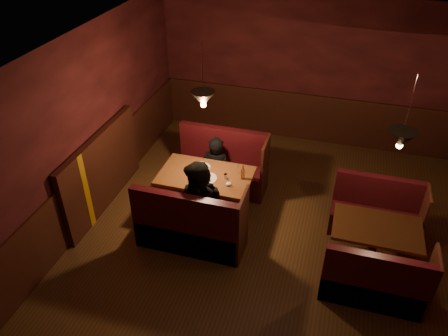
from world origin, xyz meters
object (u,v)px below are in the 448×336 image
(main_table, at_px, (207,184))
(second_bench_near, at_px, (374,285))
(diner_b, at_px, (199,196))
(second_table, at_px, (375,236))
(main_bench_far, at_px, (222,169))
(main_bench_near, at_px, (190,230))
(second_bench_far, at_px, (375,215))
(diner_a, at_px, (216,156))

(main_table, height_order, second_bench_near, main_table)
(second_bench_near, xyz_separation_m, diner_b, (-2.48, 0.44, 0.56))
(main_table, distance_m, second_table, 2.60)
(main_bench_far, distance_m, diner_b, 1.54)
(main_table, relative_size, diner_b, 0.84)
(main_bench_far, height_order, second_bench_near, main_bench_far)
(main_bench_near, relative_size, diner_b, 0.92)
(second_bench_far, relative_size, diner_b, 0.76)
(main_bench_far, relative_size, diner_b, 0.92)
(main_table, relative_size, second_bench_far, 1.10)
(second_table, xyz_separation_m, diner_a, (-2.60, 0.99, 0.22))
(main_bench_near, height_order, diner_b, diner_b)
(main_bench_far, xyz_separation_m, second_bench_near, (2.58, -1.89, -0.04))
(main_bench_far, distance_m, main_bench_near, 1.63)
(main_bench_near, height_order, diner_a, diner_a)
(diner_a, bearing_deg, main_bench_far, -105.72)
(diner_a, bearing_deg, main_bench_near, 91.73)
(main_bench_far, bearing_deg, diner_a, -105.30)
(second_bench_far, bearing_deg, diner_a, 173.88)
(main_bench_far, xyz_separation_m, diner_a, (-0.05, -0.20, 0.37))
(second_bench_far, height_order, second_bench_near, same)
(main_bench_far, relative_size, main_bench_near, 1.00)
(diner_b, bearing_deg, second_table, 29.90)
(main_table, xyz_separation_m, diner_b, (0.11, -0.63, 0.26))
(main_bench_far, distance_m, second_table, 2.82)
(second_bench_far, bearing_deg, main_table, -172.64)
(main_bench_near, distance_m, diner_a, 1.48)
(main_bench_far, height_order, second_table, main_bench_far)
(second_bench_far, bearing_deg, second_table, -92.20)
(second_table, bearing_deg, second_bench_far, 87.80)
(main_bench_far, relative_size, diner_a, 1.10)
(second_bench_near, height_order, diner_a, diner_a)
(main_bench_near, relative_size, second_bench_far, 1.21)
(second_bench_far, xyz_separation_m, diner_a, (-2.63, 0.28, 0.42))
(main_table, distance_m, diner_a, 0.63)
(main_bench_far, bearing_deg, diner_b, -86.30)
(main_table, distance_m, diner_b, 0.69)
(main_bench_near, relative_size, second_bench_near, 1.21)
(diner_b, bearing_deg, main_bench_near, -93.45)
(main_bench_near, bearing_deg, second_bench_far, 24.02)
(main_bench_near, height_order, second_bench_near, main_bench_near)
(main_bench_far, relative_size, second_table, 1.33)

